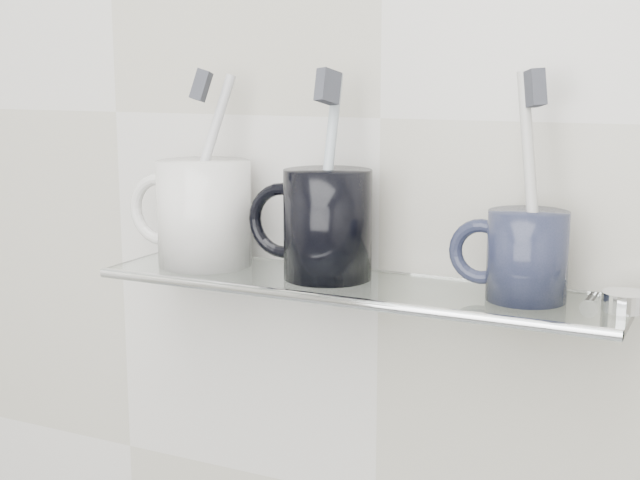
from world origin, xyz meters
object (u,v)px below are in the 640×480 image
Objects in this scene: shelf_glass at (353,286)px; mug_center at (328,224)px; mug_left at (204,213)px; mug_right at (527,256)px.

mug_center is (-0.03, 0.00, 0.06)m from shelf_glass.
mug_center is at bearing 170.33° from shelf_glass.
mug_left reaches higher than mug_right.
mug_left is at bearing 168.11° from mug_center.
mug_right is at bearing 2.35° from mug_left.
mug_left is 0.14m from mug_center.
shelf_glass is 0.18m from mug_left.
shelf_glass is 0.17m from mug_right.
mug_left reaches higher than shelf_glass.
mug_center is 0.19m from mug_right.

